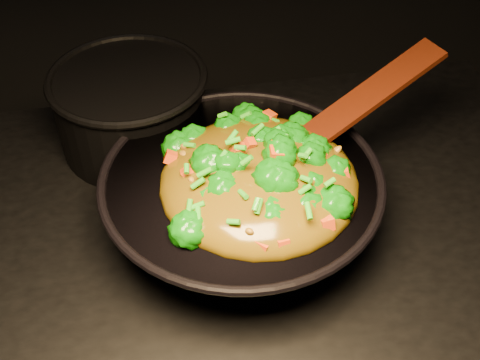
{
  "coord_description": "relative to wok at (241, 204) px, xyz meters",
  "views": [
    {
      "loc": [
        -0.05,
        -0.48,
        1.56
      ],
      "look_at": [
        0.06,
        0.1,
        0.99
      ],
      "focal_mm": 45.0,
      "sensor_mm": 36.0,
      "label": 1
    }
  ],
  "objects": [
    {
      "name": "back_pot",
      "position": [
        -0.14,
        0.23,
        0.02
      ],
      "size": [
        0.24,
        0.24,
        0.14
      ],
      "primitive_type": "cylinder",
      "rotation": [
        0.0,
        0.0,
        0.0
      ],
      "color": "black",
      "rests_on": "stovetop"
    },
    {
      "name": "wok",
      "position": [
        0.0,
        0.0,
        0.0
      ],
      "size": [
        0.42,
        0.42,
        0.11
      ],
      "primitive_type": null,
      "rotation": [
        0.0,
        0.0,
        0.13
      ],
      "color": "black",
      "rests_on": "stovetop"
    },
    {
      "name": "stir_fry",
      "position": [
        0.02,
        -0.02,
        0.1
      ],
      "size": [
        0.29,
        0.29,
        0.09
      ],
      "primitive_type": null,
      "rotation": [
        0.0,
        0.0,
        -0.12
      ],
      "color": "#117508",
      "rests_on": "wok"
    },
    {
      "name": "spatula",
      "position": [
        0.16,
        0.05,
        0.1
      ],
      "size": [
        0.29,
        0.13,
        0.12
      ],
      "primitive_type": "cube",
      "rotation": [
        0.0,
        -0.38,
        0.32
      ],
      "color": "#361404",
      "rests_on": "wok"
    }
  ]
}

